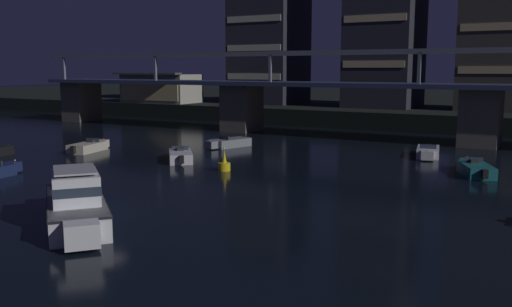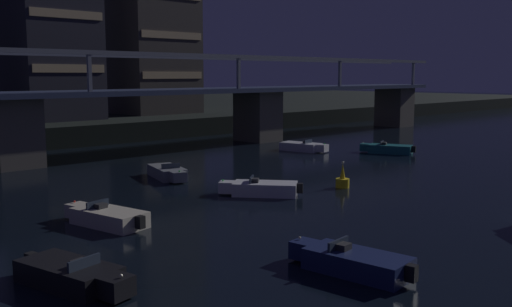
% 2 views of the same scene
% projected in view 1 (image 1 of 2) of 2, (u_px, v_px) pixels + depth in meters
% --- Properties ---
extents(ground_plane, '(400.00, 400.00, 0.00)m').
position_uv_depth(ground_plane, '(95.00, 214.00, 28.90)').
color(ground_plane, black).
extents(far_riverbank, '(240.00, 80.00, 2.20)m').
position_uv_depth(far_riverbank, '(440.00, 104.00, 101.98)').
color(far_riverbank, black).
rests_on(far_riverbank, ground).
extents(river_bridge, '(87.28, 6.40, 9.38)m').
position_uv_depth(river_bridge, '(349.00, 99.00, 60.27)').
color(river_bridge, '#605B51').
rests_on(river_bridge, ground).
extents(tower_west_low, '(9.71, 9.88, 21.34)m').
position_uv_depth(tower_west_low, '(269.00, 34.00, 84.99)').
color(tower_west_low, '#282833').
rests_on(tower_west_low, far_riverbank).
extents(tower_central, '(10.05, 9.43, 26.25)m').
position_uv_depth(tower_central, '(507.00, 7.00, 69.68)').
color(tower_central, '#423D38').
rests_on(tower_central, far_riverbank).
extents(waterfront_pavilion, '(12.40, 7.40, 4.70)m').
position_uv_depth(waterfront_pavilion, '(161.00, 88.00, 87.94)').
color(waterfront_pavilion, '#B2AD9E').
rests_on(waterfront_pavilion, far_riverbank).
extents(cabin_cruiser_near_left, '(8.34, 7.42, 2.79)m').
position_uv_depth(cabin_cruiser_near_left, '(76.00, 203.00, 26.87)').
color(cabin_cruiser_near_left, silver).
rests_on(cabin_cruiser_near_left, ground).
extents(speedboat_near_right, '(2.58, 5.22, 1.16)m').
position_uv_depth(speedboat_near_right, '(89.00, 147.00, 50.75)').
color(speedboat_near_right, beige).
rests_on(speedboat_near_right, ground).
extents(speedboat_mid_left, '(4.13, 4.60, 1.16)m').
position_uv_depth(speedboat_mid_left, '(181.00, 156.00, 45.50)').
color(speedboat_mid_left, silver).
rests_on(speedboat_mid_left, ground).
extents(speedboat_mid_center, '(2.80, 5.18, 1.16)m').
position_uv_depth(speedboat_mid_center, '(229.00, 143.00, 53.52)').
color(speedboat_mid_center, gray).
rests_on(speedboat_mid_center, ground).
extents(speedboat_far_center, '(2.53, 5.22, 1.16)m').
position_uv_depth(speedboat_far_center, '(428.00, 152.00, 47.56)').
color(speedboat_far_center, silver).
rests_on(speedboat_far_center, ground).
extents(speedboat_far_right, '(3.18, 5.04, 1.16)m').
position_uv_depth(speedboat_far_right, '(475.00, 169.00, 39.54)').
color(speedboat_far_right, '#196066').
rests_on(speedboat_far_right, ground).
extents(channel_buoy, '(0.90, 0.90, 1.76)m').
position_uv_depth(channel_buoy, '(224.00, 164.00, 41.12)').
color(channel_buoy, yellow).
rests_on(channel_buoy, ground).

